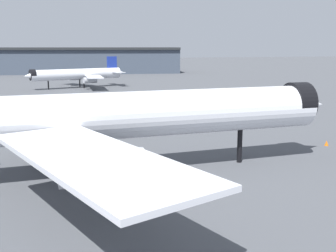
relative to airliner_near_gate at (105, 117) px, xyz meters
The scene contains 4 objects.
ground 8.35m from the airliner_near_gate, 38.41° to the right, with size 900.00×900.00×0.00m, color #4C4F54.
airliner_near_gate is the anchor object (origin of this frame).
airliner_far_taxiway 98.18m from the airliner_near_gate, 88.91° to the left, with size 34.65×30.76×10.39m.
traffic_cone_near_nose 32.97m from the airliner_near_gate, ahead, with size 0.58×0.58×0.72m, color #F2600C.
Camera 1 is at (-8.76, -39.81, 13.97)m, focal length 43.45 mm.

